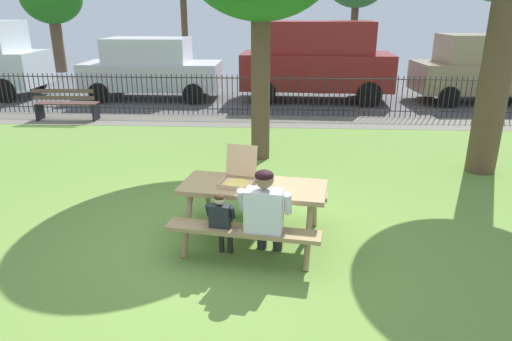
{
  "coord_description": "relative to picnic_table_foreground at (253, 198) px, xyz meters",
  "views": [
    {
      "loc": [
        0.8,
        -5.39,
        2.85
      ],
      "look_at": [
        0.47,
        0.5,
        0.75
      ],
      "focal_mm": 32.17,
      "sensor_mm": 36.0,
      "label": 1
    }
  ],
  "objects": [
    {
      "name": "parked_car_right",
      "position": [
        1.41,
        9.63,
        0.71
      ],
      "size": [
        4.78,
        2.24,
        2.46
      ],
      "color": "maroon",
      "rests_on": "ground"
    },
    {
      "name": "street_asphalt",
      "position": [
        -0.47,
        11.07,
        -0.6
      ],
      "size": [
        28.0,
        7.53,
        0.01
      ],
      "primitive_type": "cube",
      "color": "#515154"
    },
    {
      "name": "iron_fence_streetside",
      "position": [
        -0.47,
        7.3,
        -0.03
      ],
      "size": [
        20.05,
        0.03,
        1.12
      ],
      "color": "#2D2823",
      "rests_on": "ground"
    },
    {
      "name": "picnic_table_foreground",
      "position": [
        0.0,
        0.0,
        0.0
      ],
      "size": [
        2.0,
        1.73,
        0.79
      ],
      "color": "#A08357",
      "rests_on": "ground"
    },
    {
      "name": "park_bench_left",
      "position": [
        -5.38,
        6.47,
        -0.18
      ],
      "size": [
        1.61,
        0.5,
        0.85
      ],
      "color": "brown",
      "rests_on": "ground"
    },
    {
      "name": "cobblestone_walkway",
      "position": [
        -0.47,
        6.6,
        -0.6
      ],
      "size": [
        28.0,
        1.4,
        0.01
      ],
      "primitive_type": "cube",
      "color": "slate"
    },
    {
      "name": "parked_car_far_right",
      "position": [
        6.85,
        9.64,
        0.5
      ],
      "size": [
        4.69,
        2.15,
        2.08
      ],
      "color": "#9D8765",
      "rests_on": "ground"
    },
    {
      "name": "child_at_table",
      "position": [
        -0.34,
        -0.48,
        -0.08
      ],
      "size": [
        0.36,
        0.35,
        0.86
      ],
      "color": "#252525",
      "rests_on": "ground"
    },
    {
      "name": "ground",
      "position": [
        -0.47,
        1.7,
        -0.61
      ],
      "size": [
        28.0,
        11.21,
        0.02
      ],
      "primitive_type": "cube",
      "color": "olive"
    },
    {
      "name": "adult_at_table",
      "position": [
        0.17,
        -0.53,
        0.06
      ],
      "size": [
        0.63,
        0.63,
        1.19
      ],
      "color": "#2E2E2E",
      "rests_on": "ground"
    },
    {
      "name": "pizza_box_open",
      "position": [
        -0.19,
        0.06,
        0.26
      ],
      "size": [
        0.48,
        0.52,
        0.45
      ],
      "color": "tan",
      "rests_on": "picnic_table_foreground"
    },
    {
      "name": "parked_car_center",
      "position": [
        -3.92,
        9.64,
        0.41
      ],
      "size": [
        4.41,
        1.93,
        1.94
      ],
      "color": "silver",
      "rests_on": "ground"
    }
  ]
}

